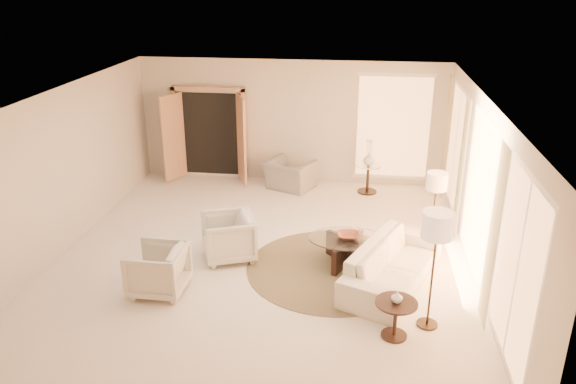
# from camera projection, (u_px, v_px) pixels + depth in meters

# --- Properties ---
(room) EXTENTS (7.04, 8.04, 2.83)m
(room) POSITION_uv_depth(u_px,v_px,m) (260.00, 183.00, 9.14)
(room) COLOR #F0E1D0
(room) RESTS_ON ground
(windows_right) EXTENTS (0.10, 6.40, 2.40)m
(windows_right) POSITION_uv_depth(u_px,v_px,m) (477.00, 194.00, 8.83)
(windows_right) COLOR #FFAC66
(windows_right) RESTS_ON room
(window_back_corner) EXTENTS (1.70, 0.10, 2.40)m
(window_back_corner) POSITION_uv_depth(u_px,v_px,m) (393.00, 128.00, 12.52)
(window_back_corner) COLOR #FFAC66
(window_back_corner) RESTS_ON room
(curtains_right) EXTENTS (0.06, 5.20, 2.60)m
(curtains_right) POSITION_uv_depth(u_px,v_px,m) (465.00, 177.00, 9.68)
(curtains_right) COLOR tan
(curtains_right) RESTS_ON room
(french_doors) EXTENTS (1.95, 0.66, 2.16)m
(french_doors) POSITION_uv_depth(u_px,v_px,m) (209.00, 135.00, 13.02)
(french_doors) COLOR tan
(french_doors) RESTS_ON room
(area_rug) EXTENTS (3.42, 3.42, 0.01)m
(area_rug) POSITION_uv_depth(u_px,v_px,m) (332.00, 268.00, 9.33)
(area_rug) COLOR #3D321F
(area_rug) RESTS_ON room
(sofa) EXTENTS (1.73, 2.48, 0.68)m
(sofa) POSITION_uv_depth(u_px,v_px,m) (393.00, 264.00, 8.79)
(sofa) COLOR beige
(sofa) RESTS_ON room
(armchair_left) EXTENTS (1.04, 1.07, 0.86)m
(armchair_left) POSITION_uv_depth(u_px,v_px,m) (228.00, 235.00, 9.53)
(armchair_left) COLOR beige
(armchair_left) RESTS_ON room
(armchair_right) EXTENTS (0.77, 0.82, 0.83)m
(armchair_right) POSITION_uv_depth(u_px,v_px,m) (158.00, 268.00, 8.53)
(armchair_right) COLOR beige
(armchair_right) RESTS_ON room
(accent_chair) EXTENTS (1.17, 0.99, 0.87)m
(accent_chair) POSITION_uv_depth(u_px,v_px,m) (290.00, 170.00, 12.62)
(accent_chair) COLOR gray
(accent_chair) RESTS_ON room
(coffee_table) EXTENTS (1.54, 1.54, 0.49)m
(coffee_table) POSITION_uv_depth(u_px,v_px,m) (348.00, 248.00, 9.37)
(coffee_table) COLOR black
(coffee_table) RESTS_ON room
(end_table) EXTENTS (0.57, 0.57, 0.54)m
(end_table) POSITION_uv_depth(u_px,v_px,m) (396.00, 313.00, 7.48)
(end_table) COLOR black
(end_table) RESTS_ON room
(side_table) EXTENTS (0.56, 0.56, 0.65)m
(side_table) POSITION_uv_depth(u_px,v_px,m) (368.00, 176.00, 12.41)
(side_table) COLOR black
(side_table) RESTS_ON room
(floor_lamp_near) EXTENTS (0.35, 0.35, 1.46)m
(floor_lamp_near) POSITION_uv_depth(u_px,v_px,m) (437.00, 185.00, 9.49)
(floor_lamp_near) COLOR black
(floor_lamp_near) RESTS_ON room
(floor_lamp_far) EXTENTS (0.42, 0.42, 1.72)m
(floor_lamp_far) POSITION_uv_depth(u_px,v_px,m) (437.00, 231.00, 7.31)
(floor_lamp_far) COLOR black
(floor_lamp_far) RESTS_ON room
(bowl) EXTENTS (0.41, 0.41, 0.09)m
(bowl) POSITION_uv_depth(u_px,v_px,m) (348.00, 236.00, 9.28)
(bowl) COLOR brown
(bowl) RESTS_ON coffee_table
(end_vase) EXTENTS (0.19, 0.19, 0.16)m
(end_vase) POSITION_uv_depth(u_px,v_px,m) (397.00, 297.00, 7.39)
(end_vase) COLOR silver
(end_vase) RESTS_ON end_table
(side_vase) EXTENTS (0.27, 0.27, 0.27)m
(side_vase) POSITION_uv_depth(u_px,v_px,m) (369.00, 159.00, 12.27)
(side_vase) COLOR silver
(side_vase) RESTS_ON side_table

